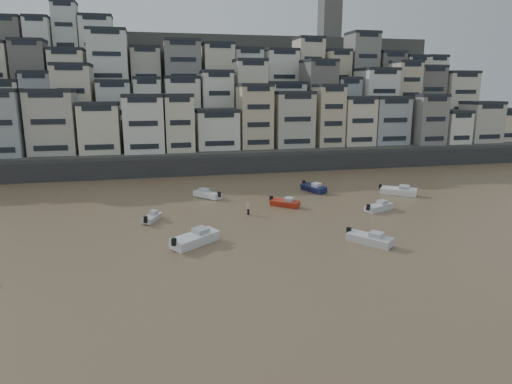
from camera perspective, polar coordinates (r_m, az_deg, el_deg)
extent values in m
plane|color=#866548|center=(29.21, -6.16, -21.83)|extent=(400.00, 400.00, 0.00)
cube|color=#38383A|center=(91.02, -5.00, 3.37)|extent=(140.00, 3.00, 3.50)
cube|color=#4C4C47|center=(98.60, -2.71, 4.27)|extent=(140.00, 14.00, 4.00)
cube|color=#4C4C47|center=(109.95, -3.87, 6.71)|extent=(140.00, 14.00, 10.00)
cube|color=#4C4C47|center=(121.44, -4.83, 9.16)|extent=(140.00, 14.00, 18.00)
cube|color=#4C4C47|center=(133.14, -5.63, 11.18)|extent=(140.00, 16.00, 26.00)
cube|color=#4C4C47|center=(146.98, -6.40, 12.48)|extent=(140.00, 18.00, 32.00)
cube|color=#66635E|center=(156.93, 9.23, 21.58)|extent=(6.00, 6.00, 18.00)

